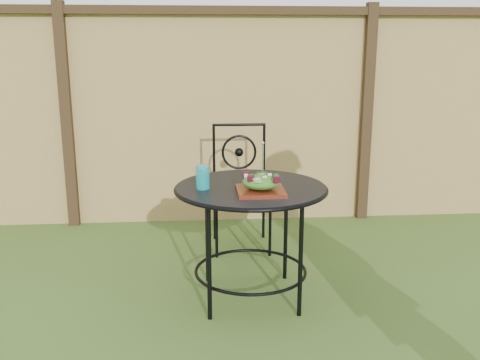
{
  "coord_description": "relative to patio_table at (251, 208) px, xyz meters",
  "views": [
    {
      "loc": [
        -0.19,
        -2.47,
        1.53
      ],
      "look_at": [
        0.06,
        0.66,
        0.75
      ],
      "focal_mm": 40.0,
      "sensor_mm": 36.0,
      "label": 1
    }
  ],
  "objects": [
    {
      "name": "patio_table",
      "position": [
        0.0,
        0.0,
        0.0
      ],
      "size": [
        0.92,
        0.92,
        0.72
      ],
      "color": "black",
      "rests_on": "ground"
    },
    {
      "name": "ground",
      "position": [
        -0.12,
        -0.61,
        -0.59
      ],
      "size": [
        60.0,
        60.0,
        0.0
      ],
      "primitive_type": "plane",
      "color": "#284B18",
      "rests_on": "ground"
    },
    {
      "name": "fence",
      "position": [
        -0.12,
        1.59,
        0.36
      ],
      "size": [
        8.0,
        0.12,
        1.9
      ],
      "color": "tan",
      "rests_on": "ground"
    },
    {
      "name": "salad_plate",
      "position": [
        0.04,
        -0.16,
        0.15
      ],
      "size": [
        0.27,
        0.27,
        0.02
      ],
      "primitive_type": "cube",
      "color": "#441609",
      "rests_on": "patio_table"
    },
    {
      "name": "patio_chair",
      "position": [
        0.01,
        0.93,
        -0.08
      ],
      "size": [
        0.46,
        0.46,
        0.95
      ],
      "color": "black",
      "rests_on": "ground"
    },
    {
      "name": "salad",
      "position": [
        0.04,
        -0.16,
        0.2
      ],
      "size": [
        0.21,
        0.21,
        0.08
      ],
      "primitive_type": "ellipsoid",
      "color": "#235614",
      "rests_on": "salad_plate"
    },
    {
      "name": "fork",
      "position": [
        0.05,
        -0.16,
        0.33
      ],
      "size": [
        0.01,
        0.01,
        0.18
      ],
      "primitive_type": "cylinder",
      "color": "silver",
      "rests_on": "salad"
    },
    {
      "name": "drinking_glass",
      "position": [
        -0.29,
        -0.04,
        0.21
      ],
      "size": [
        0.08,
        0.08,
        0.14
      ],
      "primitive_type": "cylinder",
      "color": "#0E9FA7",
      "rests_on": "patio_table"
    }
  ]
}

